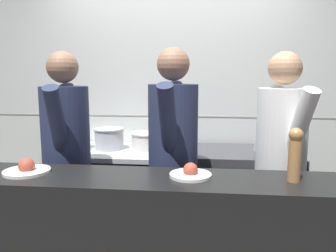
% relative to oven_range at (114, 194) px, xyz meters
% --- Properties ---
extents(wall_back_tiled, '(8.00, 0.06, 2.60)m').
position_rel_oven_range_xyz_m(wall_back_tiled, '(0.54, 0.40, 0.86)').
color(wall_back_tiled, silver).
rests_on(wall_back_tiled, ground_plane).
extents(oven_range, '(1.03, 0.71, 0.88)m').
position_rel_oven_range_xyz_m(oven_range, '(0.00, 0.00, 0.00)').
color(oven_range, '#38383D').
rests_on(oven_range, ground_plane).
extents(prep_counter, '(1.09, 0.65, 0.89)m').
position_rel_oven_range_xyz_m(prep_counter, '(1.12, -0.00, 0.00)').
color(prep_counter, '#38383D').
rests_on(prep_counter, ground_plane).
extents(stock_pot, '(0.24, 0.24, 0.18)m').
position_rel_oven_range_xyz_m(stock_pot, '(-0.35, -0.01, 0.53)').
color(stock_pot, beige).
rests_on(stock_pot, oven_range).
extents(sauce_pot, '(0.28, 0.28, 0.19)m').
position_rel_oven_range_xyz_m(sauce_pot, '(-0.03, 0.01, 0.54)').
color(sauce_pot, '#B7BABF').
rests_on(sauce_pot, oven_range).
extents(braising_pot, '(0.29, 0.29, 0.15)m').
position_rel_oven_range_xyz_m(braising_pot, '(0.32, 0.05, 0.52)').
color(braising_pot, beige).
rests_on(braising_pot, oven_range).
extents(plated_dish_main, '(0.28, 0.28, 0.10)m').
position_rel_oven_range_xyz_m(plated_dish_main, '(-0.23, -1.08, 0.55)').
color(plated_dish_main, white).
rests_on(plated_dish_main, pass_counter).
extents(plated_dish_appetiser, '(0.25, 0.25, 0.09)m').
position_rel_oven_range_xyz_m(plated_dish_appetiser, '(0.76, -1.06, 0.55)').
color(plated_dish_appetiser, white).
rests_on(plated_dish_appetiser, pass_counter).
extents(pepper_mill, '(0.08, 0.08, 0.30)m').
position_rel_oven_range_xyz_m(pepper_mill, '(1.34, -1.08, 0.69)').
color(pepper_mill, '#AD7A47').
rests_on(pepper_mill, pass_counter).
extents(chef_head_cook, '(0.41, 0.76, 1.73)m').
position_rel_oven_range_xyz_m(chef_head_cook, '(-0.18, -0.61, 0.52)').
color(chef_head_cook, black).
rests_on(chef_head_cook, ground_plane).
extents(chef_sous, '(0.38, 0.76, 1.75)m').
position_rel_oven_range_xyz_m(chef_sous, '(0.62, -0.60, 0.53)').
color(chef_sous, black).
rests_on(chef_sous, ground_plane).
extents(chef_line, '(0.43, 0.75, 1.72)m').
position_rel_oven_range_xyz_m(chef_line, '(1.38, -0.57, 0.52)').
color(chef_line, black).
rests_on(chef_line, ground_plane).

